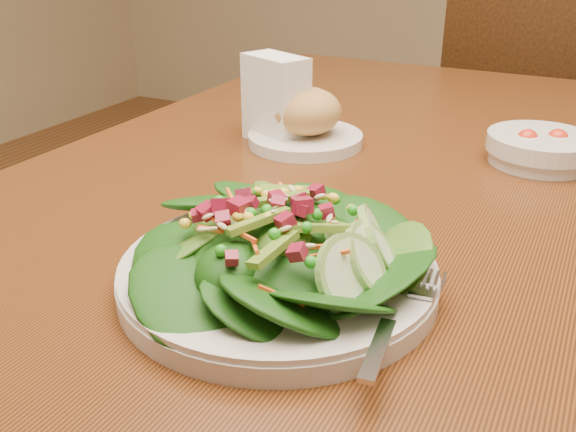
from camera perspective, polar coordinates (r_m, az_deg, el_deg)
The scene contains 6 objects.
dining_table at distance 0.90m, azimuth 7.46°, elevation -2.10°, with size 0.90×1.40×0.75m.
chair_far at distance 1.85m, azimuth 21.02°, elevation 6.93°, with size 0.51×0.51×1.01m.
salad_plate at distance 0.57m, azimuth -0.02°, elevation -3.77°, with size 0.29×0.29×0.08m.
bread_plate at distance 0.95m, azimuth 1.55°, elevation 8.37°, with size 0.17×0.17×0.09m.
tomato_bowl at distance 0.94m, azimuth 21.55°, elevation 5.60°, with size 0.15×0.15×0.05m.
napkin_holder at distance 0.96m, azimuth -1.09°, elevation 10.50°, with size 0.11×0.09×0.13m.
Camera 1 is at (0.26, -0.76, 1.05)m, focal length 40.00 mm.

